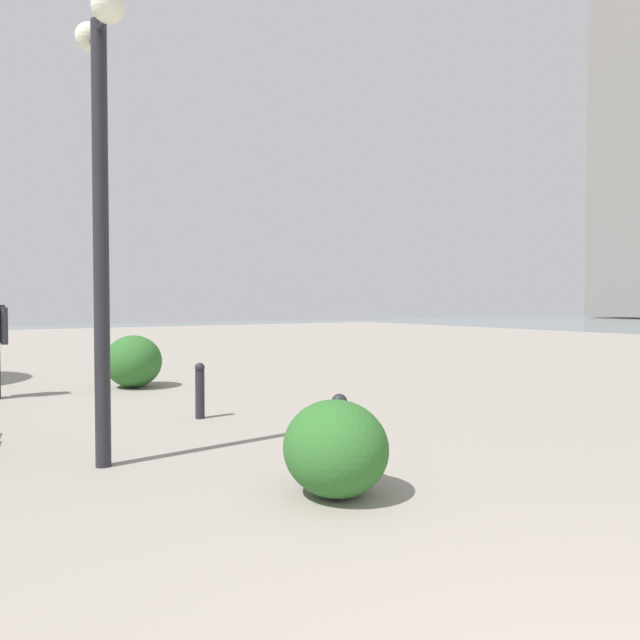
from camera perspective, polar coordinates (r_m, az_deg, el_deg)
lamppost at (r=5.89m, az=-20.54°, el=13.91°), size 0.98×0.28×4.19m
bollard_near at (r=4.92m, az=1.89°, el=-11.39°), size 0.13×0.13×0.77m
bollard_mid at (r=7.89m, az=-11.57°, el=-6.60°), size 0.13×0.13×0.73m
shrub_low at (r=4.71m, az=1.51°, el=-12.31°), size 0.89×0.80×0.76m
shrub_round at (r=11.03m, az=-17.65°, el=-3.84°), size 1.10×0.99×0.93m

